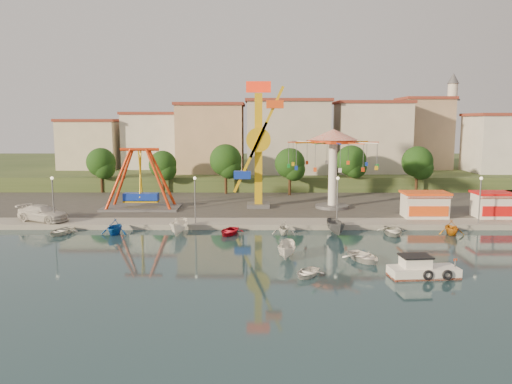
{
  "coord_description": "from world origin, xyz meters",
  "views": [
    {
      "loc": [
        -0.92,
        -42.32,
        12.07
      ],
      "look_at": [
        -1.15,
        14.0,
        4.0
      ],
      "focal_mm": 35.0,
      "sensor_mm": 36.0,
      "label": 1
    }
  ],
  "objects_px": {
    "kamikaze_tower": "(260,148)",
    "rowboat_a": "(364,257)",
    "van": "(43,213)",
    "pirate_ship_ride": "(141,180)",
    "cabin_motorboat": "(422,271)",
    "wave_swinger": "(333,151)",
    "skiff": "(287,250)"
  },
  "relations": [
    {
      "from": "kamikaze_tower",
      "to": "cabin_motorboat",
      "type": "height_order",
      "value": "kamikaze_tower"
    },
    {
      "from": "kamikaze_tower",
      "to": "rowboat_a",
      "type": "height_order",
      "value": "kamikaze_tower"
    },
    {
      "from": "kamikaze_tower",
      "to": "rowboat_a",
      "type": "xyz_separation_m",
      "value": [
        8.91,
        -23.56,
        -8.16
      ]
    },
    {
      "from": "pirate_ship_ride",
      "to": "cabin_motorboat",
      "type": "relative_size",
      "value": 1.83
    },
    {
      "from": "wave_swinger",
      "to": "van",
      "type": "height_order",
      "value": "wave_swinger"
    },
    {
      "from": "wave_swinger",
      "to": "skiff",
      "type": "height_order",
      "value": "wave_swinger"
    },
    {
      "from": "kamikaze_tower",
      "to": "van",
      "type": "bearing_deg",
      "value": -160.0
    },
    {
      "from": "wave_swinger",
      "to": "cabin_motorboat",
      "type": "height_order",
      "value": "wave_swinger"
    },
    {
      "from": "kamikaze_tower",
      "to": "wave_swinger",
      "type": "xyz_separation_m",
      "value": [
        9.53,
        -0.35,
        -0.37
      ]
    },
    {
      "from": "wave_swinger",
      "to": "van",
      "type": "xyz_separation_m",
      "value": [
        -34.62,
        -8.78,
        -6.68
      ]
    },
    {
      "from": "pirate_ship_ride",
      "to": "wave_swinger",
      "type": "relative_size",
      "value": 0.86
    },
    {
      "from": "cabin_motorboat",
      "to": "rowboat_a",
      "type": "relative_size",
      "value": 1.4
    },
    {
      "from": "kamikaze_tower",
      "to": "wave_swinger",
      "type": "bearing_deg",
      "value": -2.12
    },
    {
      "from": "pirate_ship_ride",
      "to": "rowboat_a",
      "type": "xyz_separation_m",
      "value": [
        24.48,
        -22.37,
        -3.99
      ]
    },
    {
      "from": "skiff",
      "to": "van",
      "type": "bearing_deg",
      "value": 162.92
    },
    {
      "from": "pirate_ship_ride",
      "to": "cabin_motorboat",
      "type": "height_order",
      "value": "pirate_ship_ride"
    },
    {
      "from": "wave_swinger",
      "to": "cabin_motorboat",
      "type": "relative_size",
      "value": 2.13
    },
    {
      "from": "pirate_ship_ride",
      "to": "skiff",
      "type": "relative_size",
      "value": 2.55
    },
    {
      "from": "wave_swinger",
      "to": "cabin_motorboat",
      "type": "xyz_separation_m",
      "value": [
        2.95,
        -27.59,
        -7.7
      ]
    },
    {
      "from": "skiff",
      "to": "cabin_motorboat",
      "type": "bearing_deg",
      "value": -17.89
    },
    {
      "from": "van",
      "to": "pirate_ship_ride",
      "type": "bearing_deg",
      "value": -27.22
    },
    {
      "from": "wave_swinger",
      "to": "van",
      "type": "distance_m",
      "value": 36.34
    },
    {
      "from": "pirate_ship_ride",
      "to": "skiff",
      "type": "xyz_separation_m",
      "value": [
        17.85,
        -21.51,
        -3.64
      ]
    },
    {
      "from": "van",
      "to": "cabin_motorboat",
      "type": "bearing_deg",
      "value": -93.65
    },
    {
      "from": "pirate_ship_ride",
      "to": "wave_swinger",
      "type": "xyz_separation_m",
      "value": [
        25.1,
        0.84,
        3.8
      ]
    },
    {
      "from": "pirate_ship_ride",
      "to": "skiff",
      "type": "height_order",
      "value": "pirate_ship_ride"
    },
    {
      "from": "cabin_motorboat",
      "to": "rowboat_a",
      "type": "distance_m",
      "value": 5.65
    },
    {
      "from": "pirate_ship_ride",
      "to": "cabin_motorboat",
      "type": "bearing_deg",
      "value": -43.64
    },
    {
      "from": "kamikaze_tower",
      "to": "van",
      "type": "relative_size",
      "value": 2.63
    },
    {
      "from": "pirate_ship_ride",
      "to": "kamikaze_tower",
      "type": "bearing_deg",
      "value": 4.37
    },
    {
      "from": "cabin_motorboat",
      "to": "skiff",
      "type": "height_order",
      "value": "cabin_motorboat"
    },
    {
      "from": "cabin_motorboat",
      "to": "rowboat_a",
      "type": "xyz_separation_m",
      "value": [
        -3.57,
        4.38,
        -0.09
      ]
    }
  ]
}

